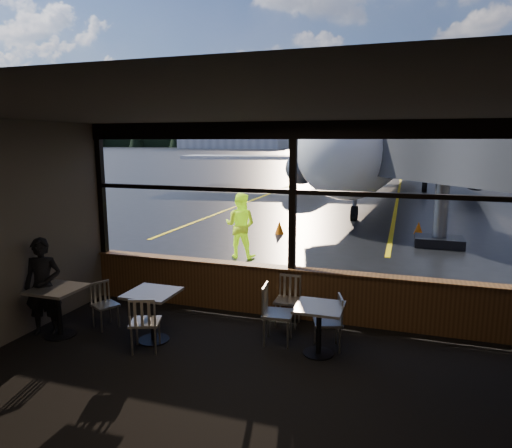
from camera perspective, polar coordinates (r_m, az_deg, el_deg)
The scene contains 30 objects.
ground_plane at distance 127.76m, azimuth 17.48°, elevation 8.42°, with size 520.00×520.00×0.00m, color black.
carpet_floor at distance 5.96m, azimuth -3.01°, elevation -21.68°, with size 8.00×6.00×0.01m, color black.
ceiling at distance 5.07m, azimuth -3.39°, elevation 14.06°, with size 8.00×6.00×0.04m, color #38332D.
wall_back at distance 2.89m, azimuth -26.88°, elevation -20.29°, with size 8.00×0.04×3.50m, color #524A41.
window_sill at distance 8.38m, azimuth 4.45°, elevation -8.64°, with size 8.00×0.28×0.90m, color #56341A.
window_header at distance 7.93m, azimuth 4.74°, elevation 11.60°, with size 8.00×0.18×0.30m, color black.
mullion_left at distance 9.69m, azimuth -18.78°, elevation 4.04°, with size 0.12×0.12×2.60m, color black.
mullion_centre at distance 7.98m, azimuth 4.62°, elevation 3.32°, with size 0.12×0.12×2.60m, color black.
window_transom at distance 7.97m, azimuth 4.63°, elevation 4.04°, with size 8.00×0.10×0.08m, color black.
airliner at distance 30.22m, azimuth 16.54°, elevation 13.96°, with size 28.95×34.74×10.62m, color white, non-canonical shape.
jet_bridge at distance 13.35m, azimuth 25.74°, elevation 5.35°, with size 8.43×10.30×4.49m, color #2A2A2D, non-canonical shape.
cafe_table_near at distance 7.05m, azimuth 7.84°, elevation -13.05°, with size 0.70×0.70×0.77m, color #9C968F, non-canonical shape.
cafe_table_mid at distance 7.59m, azimuth -12.75°, elevation -11.22°, with size 0.75×0.75×0.83m, color gray, non-canonical shape.
cafe_table_left at distance 8.24m, azimuth -23.41°, elevation -10.07°, with size 0.75×0.75×0.83m, color gray, non-canonical shape.
chair_near_e at distance 7.22m, azimuth 8.93°, elevation -12.08°, with size 0.47×0.47×0.87m, color #AEAA9D, non-canonical shape.
chair_near_w at distance 7.32m, azimuth 2.75°, elevation -11.23°, with size 0.53×0.53×0.96m, color #B3AFA1, non-canonical shape.
chair_near_n at distance 8.01m, azimuth 3.97°, elevation -9.62°, with size 0.48×0.48×0.88m, color beige, non-canonical shape.
chair_mid_s at distance 7.29m, azimuth -13.66°, elevation -11.89°, with size 0.49×0.49×0.90m, color #BCB6A9, non-canonical shape.
chair_mid_w at distance 8.32m, azimuth -18.33°, elevation -9.66°, with size 0.43×0.43×0.80m, color beige, non-canonical shape.
passenger at distance 8.31m, azimuth -25.05°, elevation -7.13°, with size 0.59×0.39×1.63m, color black.
ground_crew at distance 12.52m, azimuth -1.97°, elevation -0.16°, with size 0.87×0.68×1.79m, color #BFF219.
cone_nose at distance 16.75m, azimuth 19.65°, elevation -0.45°, with size 0.31×0.31×0.43m, color #E74907.
cone_wing at distance 27.64m, azimuth 4.94°, elevation 4.27°, with size 0.40×0.40×0.55m, color #FB4A07.
hangar_left at distance 201.00m, azimuth -2.87°, elevation 10.97°, with size 45.00×18.00×11.00m, color silver, non-canonical shape.
hangar_mid at distance 192.72m, azimuth 17.87°, elevation 10.37°, with size 38.00×15.00×10.00m, color silver, non-canonical shape.
fuel_tank_a at distance 192.36m, azimuth 8.73°, elevation 10.15°, with size 8.00×8.00×6.00m, color silver.
fuel_tank_b at distance 190.96m, azimuth 11.74°, elevation 10.05°, with size 8.00×8.00×6.00m, color silver.
fuel_tank_c at distance 190.08m, azimuth 14.78°, elevation 9.93°, with size 8.00×8.00×6.00m, color silver.
treeline at distance 217.73m, azimuth 17.95°, elevation 10.57°, with size 360.00×3.00×12.00m, color black.
cone_extra at distance 15.78m, azimuth 2.94°, elevation -0.45°, with size 0.32×0.32×0.45m, color orange.
Camera 1 is at (1.85, -7.71, 3.17)m, focal length 32.00 mm.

